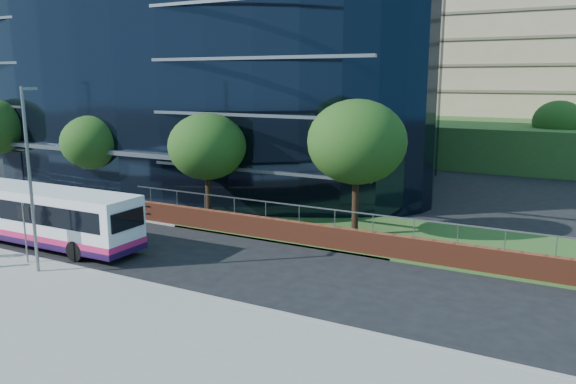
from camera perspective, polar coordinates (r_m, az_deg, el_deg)
The scene contains 12 objects.
far_forecourt at distance 44.38m, azimuth -20.07°, elevation -0.18°, with size 50.00×8.00×0.10m, color gray.
grass_verge at distance 29.93m, azimuth 21.94°, elevation -5.71°, with size 36.00×8.00×0.12m, color #2D511E.
glass_office at distance 49.31m, azimuth -10.42°, elevation 10.73°, with size 44.00×23.10×16.00m.
retaining_wall at distance 26.98m, azimuth 12.57°, elevation -5.75°, with size 34.00×0.40×2.11m.
guard_railings at distance 43.36m, azimuth -25.84°, elevation 0.14°, with size 24.00×0.05×1.10m.
street_sign at distance 28.23m, azimuth -25.23°, elevation -2.59°, with size 0.85×0.09×2.80m.
tree_far_b at distance 40.55m, azimuth -19.23°, elevation 4.79°, with size 4.29×4.29×6.05m.
tree_far_c at distance 33.43m, azimuth -8.22°, elevation 4.59°, with size 4.62×4.62×6.51m.
tree_far_d at distance 29.83m, azimuth 7.00°, elevation 5.06°, with size 5.28×5.28×7.44m.
tree_dist_e at distance 57.79m, azimuth 25.79°, elevation 6.42°, with size 4.62×4.62×6.51m.
streetlight_east at distance 26.26m, azimuth -24.73°, elevation 1.58°, with size 0.15×0.77×8.00m.
city_bus at distance 31.07m, azimuth -23.18°, elevation -2.30°, with size 11.03×2.72×2.97m.
Camera 1 is at (26.89, -17.58, 8.46)m, focal length 35.00 mm.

